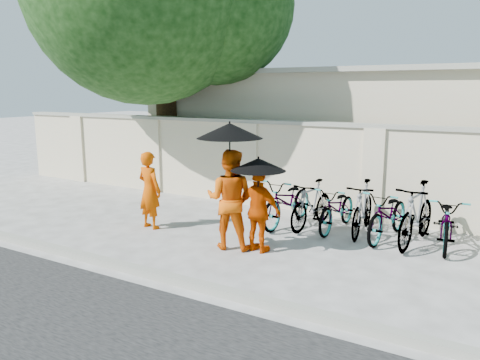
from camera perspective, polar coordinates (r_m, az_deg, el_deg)
The scene contains 16 objects.
ground at distance 8.58m, azimuth -3.02°, elevation -8.04°, with size 80.00×80.00×0.00m, color #BCBBB9.
kerb at distance 7.29m, azimuth -10.51°, elevation -11.24°, with size 40.00×0.16×0.12m, color gray.
compound_wall at distance 10.71m, azimuth 10.92°, elevation 1.13°, with size 20.00×0.30×2.00m, color beige.
building_behind at distance 14.04m, azimuth 20.10°, elevation 5.43°, with size 14.00×6.00×3.20m, color #BAB49A.
monk_left at distance 9.65m, azimuth -10.97°, elevation -1.22°, with size 0.58×0.38×1.58m, color #C64500.
monk_center at distance 8.26m, azimuth -1.24°, elevation -2.36°, with size 0.86×0.67×1.78m, color #DC5306.
parasol_center at distance 7.97m, azimuth -1.27°, elevation 6.02°, with size 1.14×1.14×1.23m.
monk_right at distance 8.09m, azimuth 2.35°, elevation -3.80°, with size 0.86×0.36×1.47m, color #C53E00.
parasol_right at distance 7.84m, azimuth 2.25°, elevation 1.90°, with size 0.94×0.94×0.84m.
bike_0 at distance 9.78m, azimuth 5.87°, elevation -2.60°, with size 0.67×1.93×1.01m, color #A4A5AA.
bike_1 at distance 9.64m, azimuth 8.73°, elevation -2.98°, with size 0.46×1.64×0.98m, color #A4A5AA.
bike_2 at distance 9.58m, azimuth 11.81°, elevation -3.39°, with size 0.60×1.73×0.91m, color #A4A5AA.
bike_3 at distance 9.41m, azimuth 14.73°, elevation -3.34°, with size 0.49×1.75×1.05m, color #A4A5AA.
bike_4 at distance 9.25m, azimuth 17.66°, elevation -4.03°, with size 0.64×1.84×0.97m, color #A4A5AA.
bike_5 at distance 9.06m, azimuth 20.72°, elevation -3.92°, with size 0.54×1.92×1.15m, color #A4A5AA.
bike_6 at distance 9.16m, azimuth 23.97°, elevation -4.64°, with size 0.64×1.82×0.96m, color #A4A5AA.
Camera 1 is at (4.47, -6.77, 2.79)m, focal length 35.00 mm.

